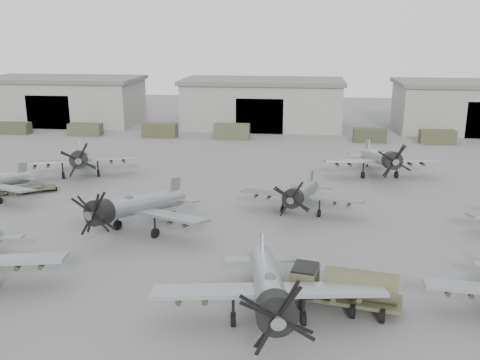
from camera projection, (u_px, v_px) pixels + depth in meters
The scene contains 17 objects.
ground at pixel (196, 271), 39.33m from camera, with size 220.00×220.00×0.00m, color slate.
hangar_left at pixel (64, 100), 101.79m from camera, with size 29.00×14.80×8.70m.
hangar_center at pixel (263, 103), 97.41m from camera, with size 29.00×14.80×8.70m.
hangar_right at pixel (480, 106), 93.04m from camera, with size 29.00×14.80×8.70m.
support_truck_0 at pixel (14, 128), 91.71m from camera, with size 5.61×2.20×1.96m, color #3A3E28.
support_truck_1 at pixel (85, 129), 90.22m from camera, with size 5.58×2.20×2.03m, color #42462E.
support_truck_2 at pixel (160, 130), 88.70m from camera, with size 5.72×2.20×2.28m, color #3E3F29.
support_truck_3 at pixel (232, 131), 87.29m from camera, with size 5.82×2.20×2.46m, color #434A30.
support_truck_5 at pixel (370, 135), 84.79m from camera, with size 5.09×2.20×2.12m, color #373A26.
support_truck_6 at pixel (437, 137), 83.59m from camera, with size 5.41×2.20×2.15m, color #42422B.
aircraft_near_1 at pixel (269, 288), 31.25m from camera, with size 14.04×12.64×5.57m.
aircraft_mid_1 at pixel (134, 207), 45.82m from camera, with size 13.58×12.27×5.50m.
aircraft_mid_2 at pixel (301, 194), 50.66m from camera, with size 11.89×10.70×4.72m.
aircraft_far_0 at pixel (80, 158), 63.67m from camera, with size 13.29×12.02×5.40m.
aircraft_far_1 at pixel (381, 158), 63.40m from camera, with size 13.60×12.24×5.40m.
fuel_tanker at pixel (344, 285), 33.70m from camera, with size 7.22×3.56×2.67m.
tug_trailer at pixel (10, 190), 57.52m from camera, with size 7.06×4.20×1.44m.
Camera 1 is at (7.56, -35.44, 17.00)m, focal length 40.00 mm.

